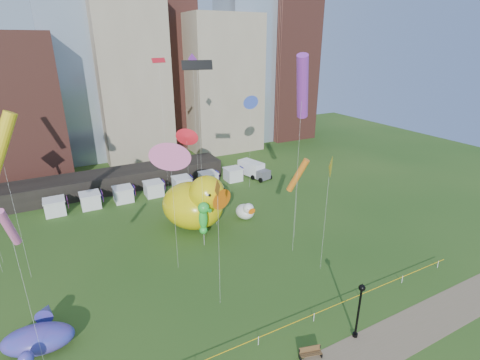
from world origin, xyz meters
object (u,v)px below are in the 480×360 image
seahorse_green (203,216)px  seahorse_purple (216,195)px  small_duck (246,211)px  big_duck (196,203)px  box_truck (253,169)px  whale_inflatable (39,337)px  park_bench (310,352)px  lamppost (359,305)px

seahorse_green → seahorse_purple: bearing=25.4°
small_duck → seahorse_purple: seahorse_purple is taller
big_duck → seahorse_green: 5.08m
small_duck → box_truck: (9.87, 14.84, 0.22)m
small_duck → whale_inflatable: size_ratio=0.49×
small_duck → box_truck: size_ratio=0.51×
seahorse_green → park_bench: size_ratio=3.04×
seahorse_purple → lamppost: (2.07, -24.62, -1.11)m
small_duck → lamppost: bearing=-99.2°
box_truck → seahorse_purple: bearing=-148.7°
park_bench → small_duck: bearing=88.3°
seahorse_green → whale_inflatable: size_ratio=0.81×
seahorse_purple → box_truck: size_ratio=0.88×
small_duck → park_bench: bearing=-110.4°
big_duck → lamppost: bearing=-102.8°
whale_inflatable → park_bench: bearing=-17.0°
seahorse_purple → box_truck: bearing=42.9°
box_truck → whale_inflatable: bearing=-157.3°
big_duck → lamppost: size_ratio=2.07×
seahorse_purple → big_duck: bearing=161.7°
seahorse_purple → whale_inflatable: size_ratio=0.84×
whale_inflatable → box_truck: bearing=50.5°
big_duck → box_truck: big_duck is taller
small_duck → box_truck: bearing=52.9°
small_duck → park_bench: 25.38m
lamppost → small_duck: bearing=84.3°
small_duck → lamppost: size_ratio=0.64×
small_duck → seahorse_green: (-8.19, -3.94, 2.94)m
big_duck → small_duck: big_duck is taller
small_duck → whale_inflatable: (-26.91, -12.67, -0.08)m
lamppost → box_truck: size_ratio=0.79×
big_duck → seahorse_purple: 2.99m
whale_inflatable → box_truck: 45.93m
box_truck → big_duck: bearing=-155.3°
lamppost → big_duck: bearing=100.8°
small_duck → whale_inflatable: small_duck is taller
small_duck → whale_inflatable: bearing=-158.3°
seahorse_green → box_truck: size_ratio=0.84×
lamppost → box_truck: lamppost is taller
park_bench → seahorse_purple: bearing=98.6°
whale_inflatable → park_bench: size_ratio=3.76×
seahorse_purple → park_bench: size_ratio=3.17×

